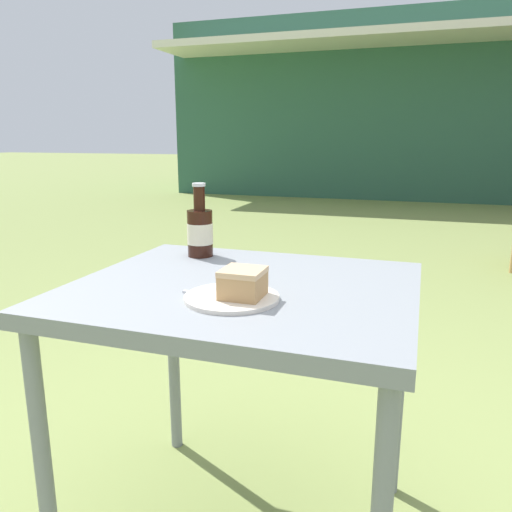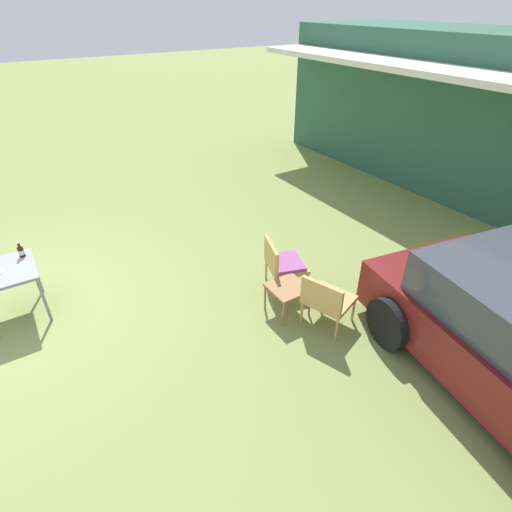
{
  "view_description": "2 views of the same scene",
  "coord_description": "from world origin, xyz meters",
  "px_view_note": "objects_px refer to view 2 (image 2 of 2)",
  "views": [
    {
      "loc": [
        0.42,
        -1.14,
        1.12
      ],
      "look_at": [
        0.0,
        0.1,
        0.8
      ],
      "focal_mm": 35.0,
      "sensor_mm": 36.0,
      "label": 1
    },
    {
      "loc": [
        5.46,
        0.48,
        3.79
      ],
      "look_at": [
        1.7,
        2.88,
        0.9
      ],
      "focal_mm": 28.0,
      "sensor_mm": 36.0,
      "label": 2
    }
  ],
  "objects_px": {
    "wicker_chair_plain": "(327,299)",
    "garden_side_table": "(288,289)",
    "cola_bottle_near": "(21,252)",
    "wicker_chair_cushioned": "(283,262)",
    "patio_table": "(7,275)"
  },
  "relations": [
    {
      "from": "wicker_chair_cushioned",
      "to": "cola_bottle_near",
      "type": "bearing_deg",
      "value": 80.1
    },
    {
      "from": "wicker_chair_plain",
      "to": "cola_bottle_near",
      "type": "bearing_deg",
      "value": 30.03
    },
    {
      "from": "wicker_chair_plain",
      "to": "garden_side_table",
      "type": "distance_m",
      "value": 0.57
    },
    {
      "from": "wicker_chair_cushioned",
      "to": "cola_bottle_near",
      "type": "relative_size",
      "value": 3.49
    },
    {
      "from": "wicker_chair_cushioned",
      "to": "wicker_chair_plain",
      "type": "xyz_separation_m",
      "value": [
        1.01,
        -0.02,
        0.0
      ]
    },
    {
      "from": "patio_table",
      "to": "cola_bottle_near",
      "type": "distance_m",
      "value": 0.37
    },
    {
      "from": "wicker_chair_cushioned",
      "to": "wicker_chair_plain",
      "type": "height_order",
      "value": "same"
    },
    {
      "from": "cola_bottle_near",
      "to": "wicker_chair_plain",
      "type": "bearing_deg",
      "value": 49.84
    },
    {
      "from": "patio_table",
      "to": "cola_bottle_near",
      "type": "bearing_deg",
      "value": 133.35
    },
    {
      "from": "garden_side_table",
      "to": "cola_bottle_near",
      "type": "distance_m",
      "value": 3.74
    },
    {
      "from": "cola_bottle_near",
      "to": "patio_table",
      "type": "bearing_deg",
      "value": -46.65
    },
    {
      "from": "wicker_chair_cushioned",
      "to": "garden_side_table",
      "type": "xyz_separation_m",
      "value": [
        0.51,
        -0.28,
        -0.06
      ]
    },
    {
      "from": "garden_side_table",
      "to": "wicker_chair_plain",
      "type": "bearing_deg",
      "value": 27.39
    },
    {
      "from": "wicker_chair_plain",
      "to": "patio_table",
      "type": "relative_size",
      "value": 0.93
    },
    {
      "from": "cola_bottle_near",
      "to": "wicker_chair_cushioned",
      "type": "bearing_deg",
      "value": 62.22
    }
  ]
}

